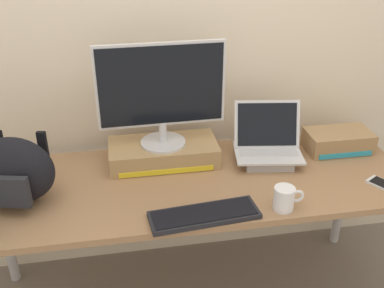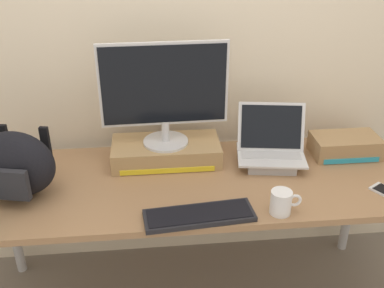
% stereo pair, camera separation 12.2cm
% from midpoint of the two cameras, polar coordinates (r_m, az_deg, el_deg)
% --- Properties ---
extents(back_wall, '(7.00, 0.10, 2.60)m').
position_cam_midpoint_polar(back_wall, '(2.21, 0.43, 14.65)').
color(back_wall, beige).
rests_on(back_wall, ground).
extents(desk, '(1.98, 0.70, 0.72)m').
position_cam_midpoint_polar(desk, '(2.06, 1.70, -6.10)').
color(desk, '#99704C').
rests_on(desk, ground).
extents(toner_box_yellow, '(0.51, 0.25, 0.10)m').
position_cam_midpoint_polar(toner_box_yellow, '(2.15, -1.69, -1.00)').
color(toner_box_yellow, '#A88456').
rests_on(toner_box_yellow, desk).
extents(desktop_monitor, '(0.58, 0.21, 0.48)m').
position_cam_midpoint_polar(desktop_monitor, '(2.02, -1.81, 6.63)').
color(desktop_monitor, silver).
rests_on(desktop_monitor, toner_box_yellow).
extents(open_laptop, '(0.34, 0.28, 0.27)m').
position_cam_midpoint_polar(open_laptop, '(2.16, 11.54, -1.16)').
color(open_laptop, '#ADADB2').
rests_on(open_laptop, desk).
extents(external_keyboard, '(0.45, 0.18, 0.02)m').
position_cam_midpoint_polar(external_keyboard, '(1.79, 3.05, -9.05)').
color(external_keyboard, black).
rests_on(external_keyboard, desk).
extents(messenger_backpack, '(0.37, 0.28, 0.29)m').
position_cam_midpoint_polar(messenger_backpack, '(1.97, -19.86, -2.50)').
color(messenger_backpack, black).
rests_on(messenger_backpack, desk).
extents(coffee_mug, '(0.13, 0.09, 0.10)m').
position_cam_midpoint_polar(coffee_mug, '(1.84, 13.17, -7.24)').
color(coffee_mug, silver).
rests_on(coffee_mug, desk).
extents(toner_box_cyan, '(0.32, 0.18, 0.10)m').
position_cam_midpoint_polar(toner_box_cyan, '(2.34, 20.25, -0.23)').
color(toner_box_cyan, '#9E7A51').
rests_on(toner_box_cyan, desk).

